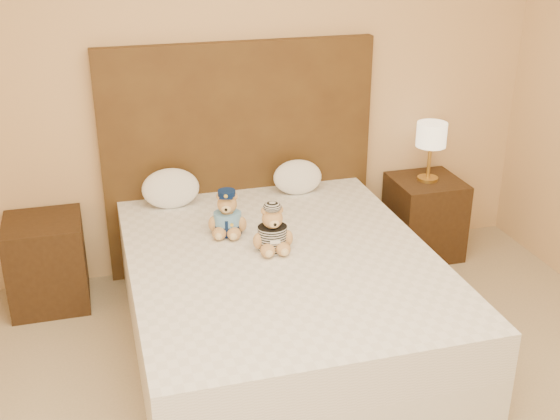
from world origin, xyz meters
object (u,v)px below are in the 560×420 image
object	(u,v)px
nightstand_right	(424,217)
teddy_prisoner	(272,228)
bed	(282,300)
pillow_right	(298,176)
pillow_left	(171,187)
teddy_police	(227,213)
lamp	(431,138)
nightstand_left	(47,263)

from	to	relation	value
nightstand_right	teddy_prisoner	distance (m)	1.53
bed	pillow_right	size ratio (longest dim) A/B	6.22
pillow_right	teddy_prisoner	bearing A→B (deg)	-116.19
nightstand_right	pillow_left	distance (m)	1.77
nightstand_right	pillow_right	xyz separation A→B (m)	(-0.91, 0.03, 0.39)
teddy_prisoner	pillow_right	world-z (taller)	teddy_prisoner
teddy_police	teddy_prisoner	world-z (taller)	teddy_police
bed	pillow_right	xyz separation A→B (m)	(0.34, 0.83, 0.39)
pillow_left	nightstand_right	bearing A→B (deg)	-1.00
nightstand_right	lamp	world-z (taller)	lamp
teddy_prisoner	bed	bearing A→B (deg)	-63.70
nightstand_left	pillow_left	world-z (taller)	pillow_left
nightstand_right	nightstand_left	bearing A→B (deg)	180.00
lamp	pillow_right	size ratio (longest dim) A/B	1.24
nightstand_right	lamp	xyz separation A→B (m)	(-0.00, 0.00, 0.57)
bed	teddy_police	world-z (taller)	teddy_police
lamp	pillow_left	size ratio (longest dim) A/B	1.13
teddy_prisoner	pillow_left	world-z (taller)	teddy_prisoner
bed	teddy_police	bearing A→B (deg)	123.62
nightstand_right	pillow_left	xyz separation A→B (m)	(-1.73, 0.03, 0.40)
nightstand_left	lamp	xyz separation A→B (m)	(2.50, 0.00, 0.57)
nightstand_left	teddy_police	bearing A→B (deg)	-24.33
nightstand_left	teddy_prisoner	xyz separation A→B (m)	(1.22, -0.73, 0.40)
bed	pillow_left	size ratio (longest dim) A/B	5.66
teddy_prisoner	pillow_left	distance (m)	0.88
bed	teddy_prisoner	world-z (taller)	teddy_prisoner
bed	nightstand_left	size ratio (longest dim) A/B	3.64
bed	lamp	world-z (taller)	lamp
teddy_police	teddy_prisoner	distance (m)	0.32
lamp	pillow_left	xyz separation A→B (m)	(-1.73, 0.03, -0.17)
nightstand_left	teddy_prisoner	world-z (taller)	teddy_prisoner
pillow_left	nightstand_left	bearing A→B (deg)	-177.78
pillow_left	lamp	bearing A→B (deg)	-1.00
teddy_prisoner	pillow_left	size ratio (longest dim) A/B	0.73
nightstand_right	lamp	bearing A→B (deg)	180.00
bed	pillow_right	distance (m)	0.98
pillow_left	teddy_police	bearing A→B (deg)	-62.95
nightstand_left	pillow_left	distance (m)	0.87
teddy_prisoner	lamp	bearing A→B (deg)	32.30
bed	teddy_police	size ratio (longest dim) A/B	7.65
nightstand_right	pillow_right	world-z (taller)	pillow_right
bed	teddy_police	distance (m)	0.57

